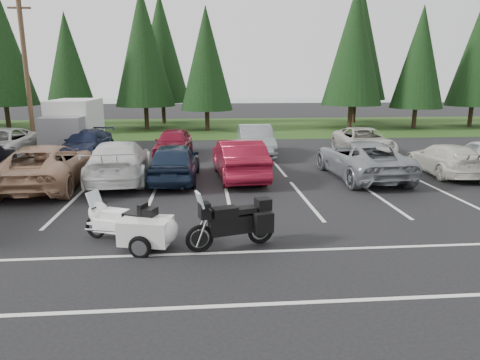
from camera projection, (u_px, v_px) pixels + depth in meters
name	position (u px, v px, depth m)	size (l,w,h in m)	color
ground	(215.00, 210.00, 13.80)	(120.00, 120.00, 0.00)	black
grass_strip	(207.00, 127.00, 37.05)	(80.00, 16.00, 0.01)	#253C13
lake_water	(231.00, 105.00, 67.43)	(70.00, 50.00, 0.02)	slate
utility_pole	(26.00, 68.00, 23.51)	(1.60, 0.26, 9.00)	#473321
box_truck	(71.00, 126.00, 24.91)	(2.40, 5.60, 2.90)	silver
stall_markings	(213.00, 194.00, 15.74)	(32.00, 16.00, 0.01)	silver
conifer_3	(68.00, 63.00, 32.44)	(3.87, 3.87, 9.02)	#332316
conifer_4	(143.00, 47.00, 34.06)	(4.80, 4.80, 11.17)	#332316
conifer_5	(206.00, 59.00, 33.42)	(4.14, 4.14, 9.63)	#332316
conifer_6	(354.00, 46.00, 34.64)	(4.93, 4.93, 11.48)	#332316
conifer_7	(420.00, 57.00, 35.02)	(4.27, 4.27, 9.94)	#332316
conifer_8	(478.00, 54.00, 36.16)	(4.53, 4.53, 10.56)	#332316
conifer_back_b	(161.00, 48.00, 38.54)	(4.97, 4.97, 11.58)	#332316
conifer_back_c	(358.00, 41.00, 39.18)	(5.50, 5.50, 12.81)	#332316
car_near_2	(46.00, 165.00, 16.68)	(2.76, 5.99, 1.66)	tan
car_near_3	(119.00, 161.00, 17.59)	(2.32, 5.72, 1.66)	white
car_near_4	(175.00, 162.00, 17.56)	(1.90, 4.73, 1.61)	#162237
car_near_5	(239.00, 159.00, 18.04)	(1.77, 5.07, 1.67)	maroon
car_near_6	(361.00, 159.00, 18.22)	(2.63, 5.70, 1.58)	gray
car_near_7	(445.00, 159.00, 18.83)	(1.89, 4.65, 1.35)	beige
car_far_1	(86.00, 144.00, 23.06)	(1.96, 4.83, 1.40)	#171F3A
car_far_2	(174.00, 143.00, 23.11)	(1.78, 4.42, 1.51)	maroon
car_far_3	(256.00, 141.00, 23.29)	(1.75, 5.01, 1.65)	slate
car_far_4	(363.00, 141.00, 23.76)	(2.41, 5.23, 1.45)	#BCB8AD
touring_motorcycle	(120.00, 217.00, 10.99)	(2.39, 0.74, 1.32)	white
cargo_trailer	(146.00, 234.00, 10.54)	(1.77, 0.99, 0.82)	silver
adventure_motorcycle	(231.00, 218.00, 10.56)	(2.56, 0.89, 1.56)	black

